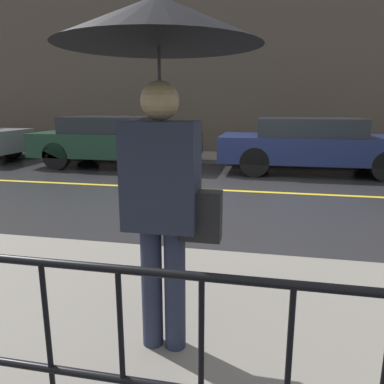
# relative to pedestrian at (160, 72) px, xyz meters

# --- Properties ---
(ground_plane) EXTENTS (80.00, 80.00, 0.00)m
(ground_plane) POSITION_rel_pedestrian_xyz_m (0.22, 5.07, -1.82)
(ground_plane) COLOR #262628
(sidewalk_near) EXTENTS (28.00, 2.77, 0.10)m
(sidewalk_near) POSITION_rel_pedestrian_xyz_m (0.22, 0.31, -1.77)
(sidewalk_near) COLOR slate
(sidewalk_near) RESTS_ON ground_plane
(sidewalk_far) EXTENTS (28.00, 2.02, 0.10)m
(sidewalk_far) POSITION_rel_pedestrian_xyz_m (0.22, 9.46, -1.77)
(sidewalk_far) COLOR slate
(sidewalk_far) RESTS_ON ground_plane
(lane_marking) EXTENTS (25.20, 0.12, 0.01)m
(lane_marking) POSITION_rel_pedestrian_xyz_m (0.22, 5.07, -1.82)
(lane_marking) COLOR gold
(lane_marking) RESTS_ON ground_plane
(building_storefront) EXTENTS (28.00, 0.30, 6.12)m
(building_storefront) POSITION_rel_pedestrian_xyz_m (0.22, 10.62, 1.24)
(building_storefront) COLOR #4C4238
(building_storefront) RESTS_ON ground_plane
(railing_foreground) EXTENTS (12.00, 0.04, 0.93)m
(railing_foreground) POSITION_rel_pedestrian_xyz_m (0.22, -0.83, -1.13)
(railing_foreground) COLOR black
(railing_foreground) RESTS_ON sidewalk_near
(pedestrian) EXTENTS (1.14, 1.14, 2.11)m
(pedestrian) POSITION_rel_pedestrian_xyz_m (0.00, 0.00, 0.00)
(pedestrian) COLOR #23283D
(pedestrian) RESTS_ON sidewalk_near
(car_dark_green) EXTENTS (4.36, 1.89, 1.34)m
(car_dark_green) POSITION_rel_pedestrian_xyz_m (-3.44, 7.49, -1.10)
(car_dark_green) COLOR #193828
(car_dark_green) RESTS_ON ground_plane
(car_navy) EXTENTS (4.62, 1.86, 1.34)m
(car_navy) POSITION_rel_pedestrian_xyz_m (1.70, 7.49, -1.11)
(car_navy) COLOR #19234C
(car_navy) RESTS_ON ground_plane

